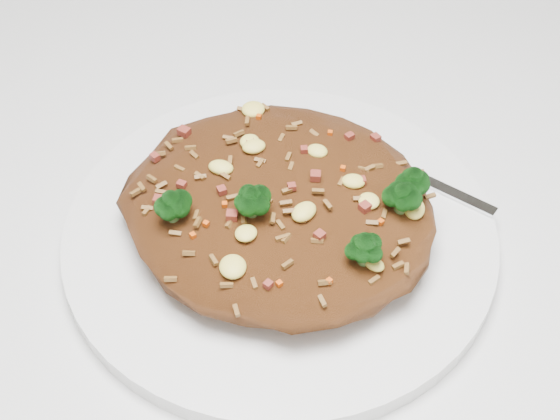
# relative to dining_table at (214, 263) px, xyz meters

# --- Properties ---
(dining_table) EXTENTS (1.20, 0.80, 0.75)m
(dining_table) POSITION_rel_dining_table_xyz_m (0.00, 0.00, 0.00)
(dining_table) COLOR silver
(dining_table) RESTS_ON ground
(plate) EXTENTS (0.29, 0.29, 0.01)m
(plate) POSITION_rel_dining_table_xyz_m (0.07, -0.02, 0.10)
(plate) COLOR white
(plate) RESTS_ON dining_table
(fried_rice) EXTENTS (0.21, 0.19, 0.06)m
(fried_rice) POSITION_rel_dining_table_xyz_m (0.07, -0.02, 0.13)
(fried_rice) COLOR brown
(fried_rice) RESTS_ON plate
(fork) EXTENTS (0.16, 0.04, 0.00)m
(fork) POSITION_rel_dining_table_xyz_m (0.12, 0.07, 0.11)
(fork) COLOR silver
(fork) RESTS_ON plate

